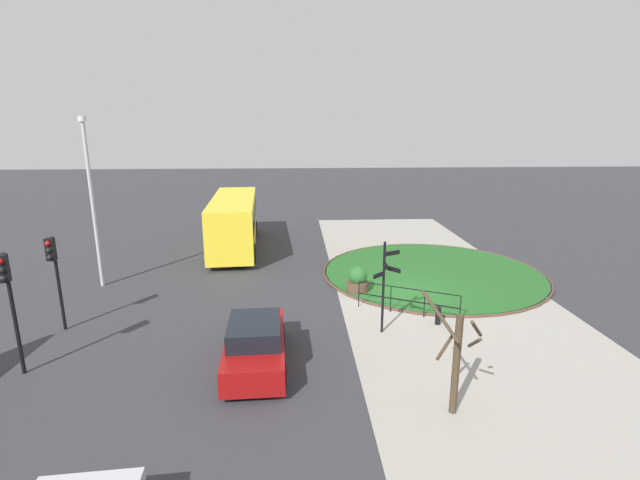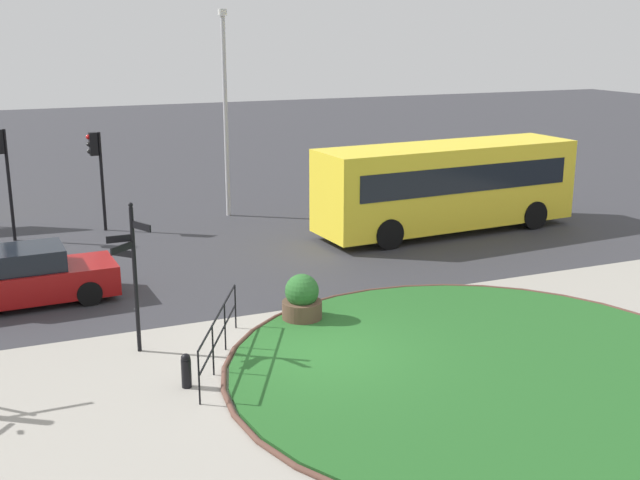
% 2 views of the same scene
% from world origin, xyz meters
% --- Properties ---
extents(ground, '(120.00, 120.00, 0.00)m').
position_xyz_m(ground, '(0.00, 0.00, 0.00)').
color(ground, '#333338').
extents(sidewalk_paving, '(32.00, 8.92, 0.02)m').
position_xyz_m(sidewalk_paving, '(0.00, -1.54, 0.01)').
color(sidewalk_paving, '#9E998E').
rests_on(sidewalk_paving, ground).
extents(grass_island, '(10.56, 10.56, 0.10)m').
position_xyz_m(grass_island, '(2.84, -2.03, 0.05)').
color(grass_island, '#235B23').
rests_on(grass_island, ground).
extents(grass_kerb_ring, '(10.87, 10.87, 0.11)m').
position_xyz_m(grass_kerb_ring, '(2.84, -2.03, 0.06)').
color(grass_kerb_ring, brown).
rests_on(grass_kerb_ring, ground).
extents(signpost_directional, '(0.84, 1.01, 3.34)m').
position_xyz_m(signpost_directional, '(-3.60, 1.68, 1.94)').
color(signpost_directional, black).
rests_on(signpost_directional, ground).
extents(bollard_foreground, '(0.20, 0.20, 0.72)m').
position_xyz_m(bollard_foreground, '(-3.03, -0.46, 0.37)').
color(bollard_foreground, black).
rests_on(bollard_foreground, ground).
extents(railing_grass_edge, '(1.80, 3.54, 1.10)m').
position_xyz_m(railing_grass_edge, '(-2.09, 0.46, 0.71)').
color(railing_grass_edge, black).
rests_on(railing_grass_edge, ground).
extents(bus_yellow, '(9.46, 3.01, 3.03)m').
position_xyz_m(bus_yellow, '(8.23, 8.32, 1.63)').
color(bus_yellow, yellow).
rests_on(bus_yellow, ground).
extents(car_near_lane, '(4.29, 1.93, 1.48)m').
position_xyz_m(car_near_lane, '(-5.54, 5.99, 0.69)').
color(car_near_lane, maroon).
rests_on(car_near_lane, ground).
extents(traffic_light_near, '(0.48, 0.32, 3.71)m').
position_xyz_m(traffic_light_near, '(-5.78, 12.77, 2.72)').
color(traffic_light_near, black).
rests_on(traffic_light_near, ground).
extents(traffic_light_far, '(0.49, 0.28, 3.44)m').
position_xyz_m(traffic_light_far, '(-2.80, 13.04, 2.53)').
color(traffic_light_far, black).
rests_on(traffic_light_far, ground).
extents(lamppost_tall, '(0.32, 0.32, 7.51)m').
position_xyz_m(lamppost_tall, '(1.97, 13.58, 4.04)').
color(lamppost_tall, '#B7B7BC').
rests_on(lamppost_tall, ground).
extents(planter_near_signpost, '(0.96, 0.96, 1.19)m').
position_xyz_m(planter_near_signpost, '(0.39, 2.04, 0.54)').
color(planter_near_signpost, brown).
rests_on(planter_near_signpost, ground).
extents(street_tree_bare, '(1.42, 1.53, 3.24)m').
position_xyz_m(street_tree_bare, '(-8.27, 0.80, 1.58)').
color(street_tree_bare, '#423323').
rests_on(street_tree_bare, ground).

